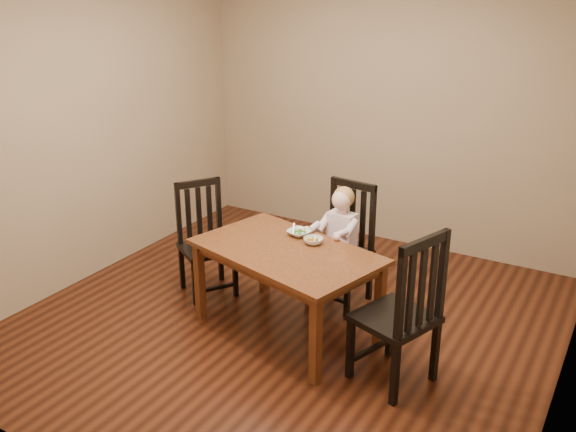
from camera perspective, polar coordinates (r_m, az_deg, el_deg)
The scene contains 9 objects.
room at distance 4.67m, azimuth -0.02°, elevation 5.10°, with size 4.01×4.01×2.71m.
dining_table at distance 4.81m, azimuth -0.15°, elevation -3.86°, with size 1.54×1.15×0.69m.
chair_child at distance 5.35m, azimuth 4.95°, elevation -2.65°, with size 0.48×0.47×1.02m.
chair_left at distance 5.54m, azimuth -7.40°, elevation -2.17°, with size 0.57×0.57×0.98m.
chair_right at distance 4.30m, azimuth 10.09°, elevation -8.49°, with size 0.59×0.60×1.11m.
toddler at distance 5.26m, azimuth 4.70°, elevation -1.52°, with size 0.30×0.38×0.52m, color white, non-canonical shape.
bowl_peas at distance 5.02m, azimuth 0.98°, elevation -1.50°, with size 0.17×0.17×0.04m, color silver.
bowl_veg at distance 4.87m, azimuth 2.26°, elevation -2.21°, with size 0.15×0.15×0.05m, color silver.
fork at distance 5.02m, azimuth 0.50°, elevation -1.20°, with size 0.07×0.12×0.05m.
Camera 1 is at (2.26, -3.88, 2.62)m, focal length 40.00 mm.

